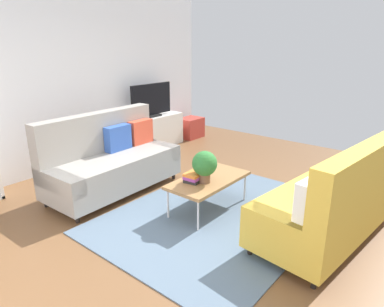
% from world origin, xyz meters
% --- Properties ---
extents(ground_plane, '(7.68, 7.68, 0.00)m').
position_xyz_m(ground_plane, '(0.00, 0.00, 0.00)').
color(ground_plane, brown).
extents(wall_far, '(6.40, 0.12, 2.90)m').
position_xyz_m(wall_far, '(0.00, 2.80, 1.45)').
color(wall_far, silver).
rests_on(wall_far, ground_plane).
extents(area_rug, '(2.90, 2.20, 0.01)m').
position_xyz_m(area_rug, '(0.13, -0.23, 0.01)').
color(area_rug, slate).
rests_on(area_rug, ground_plane).
extents(couch_beige, '(1.92, 0.90, 1.10)m').
position_xyz_m(couch_beige, '(-0.21, 1.39, 0.45)').
color(couch_beige, gray).
rests_on(couch_beige, ground_plane).
extents(couch_green, '(1.98, 1.04, 1.10)m').
position_xyz_m(couch_green, '(0.45, -1.45, 0.44)').
color(couch_green, gold).
rests_on(couch_green, ground_plane).
extents(coffee_table, '(1.10, 0.56, 0.42)m').
position_xyz_m(coffee_table, '(0.18, -0.03, 0.39)').
color(coffee_table, '#9E7042').
rests_on(coffee_table, ground_plane).
extents(tv_console, '(1.40, 0.44, 0.64)m').
position_xyz_m(tv_console, '(1.61, 2.46, 0.32)').
color(tv_console, silver).
rests_on(tv_console, ground_plane).
extents(tv, '(1.00, 0.20, 0.64)m').
position_xyz_m(tv, '(1.61, 2.44, 0.95)').
color(tv, black).
rests_on(tv, tv_console).
extents(storage_trunk, '(0.52, 0.40, 0.44)m').
position_xyz_m(storage_trunk, '(2.71, 2.36, 0.22)').
color(storage_trunk, '#B2382D').
rests_on(storage_trunk, ground_plane).
extents(potted_plant, '(0.30, 0.30, 0.39)m').
position_xyz_m(potted_plant, '(0.05, -0.06, 0.65)').
color(potted_plant, brown).
rests_on(potted_plant, coffee_table).
extents(table_book_0, '(0.27, 0.22, 0.04)m').
position_xyz_m(table_book_0, '(0.00, 0.06, 0.44)').
color(table_book_0, '#262626').
rests_on(table_book_0, coffee_table).
extents(table_book_1, '(0.25, 0.20, 0.04)m').
position_xyz_m(table_book_1, '(0.00, 0.06, 0.48)').
color(table_book_1, purple).
rests_on(table_book_1, table_book_0).
extents(table_book_2, '(0.25, 0.20, 0.03)m').
position_xyz_m(table_book_2, '(0.00, 0.06, 0.51)').
color(table_book_2, orange).
rests_on(table_book_2, table_book_1).
extents(vase_0, '(0.09, 0.09, 0.19)m').
position_xyz_m(vase_0, '(1.03, 2.51, 0.74)').
color(vase_0, '#B24C4C').
rests_on(vase_0, tv_console).
extents(bottle_0, '(0.05, 0.05, 0.16)m').
position_xyz_m(bottle_0, '(1.18, 2.42, 0.72)').
color(bottle_0, red).
rests_on(bottle_0, tv_console).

